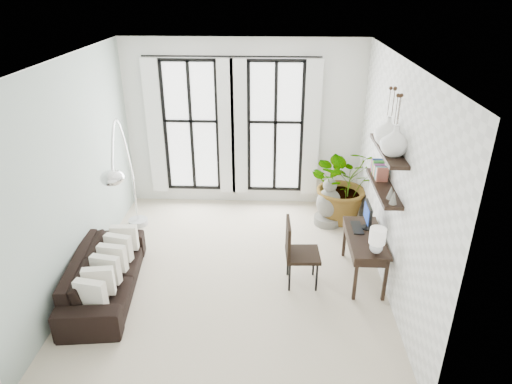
# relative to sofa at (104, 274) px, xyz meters

# --- Properties ---
(floor) EXTENTS (5.00, 5.00, 0.00)m
(floor) POSITION_rel_sofa_xyz_m (1.80, 0.58, -0.31)
(floor) COLOR beige
(floor) RESTS_ON ground
(ceiling) EXTENTS (5.00, 5.00, 0.00)m
(ceiling) POSITION_rel_sofa_xyz_m (1.80, 0.58, 2.89)
(ceiling) COLOR white
(ceiling) RESTS_ON wall_back
(wall_left) EXTENTS (0.00, 5.00, 5.00)m
(wall_left) POSITION_rel_sofa_xyz_m (-0.45, 0.58, 1.29)
(wall_left) COLOR #9FB2A8
(wall_left) RESTS_ON floor
(wall_right) EXTENTS (0.00, 5.00, 5.00)m
(wall_right) POSITION_rel_sofa_xyz_m (4.05, 0.58, 1.29)
(wall_right) COLOR white
(wall_right) RESTS_ON floor
(wall_back) EXTENTS (4.50, 0.00, 4.50)m
(wall_back) POSITION_rel_sofa_xyz_m (1.80, 3.08, 1.29)
(wall_back) COLOR white
(wall_back) RESTS_ON floor
(windows) EXTENTS (3.26, 0.13, 2.65)m
(windows) POSITION_rel_sofa_xyz_m (1.60, 3.01, 1.25)
(windows) COLOR white
(windows) RESTS_ON wall_back
(wall_shelves) EXTENTS (0.25, 1.30, 0.60)m
(wall_shelves) POSITION_rel_sofa_xyz_m (3.91, 0.58, 1.42)
(wall_shelves) COLOR black
(wall_shelves) RESTS_ON wall_right
(sofa) EXTENTS (1.06, 2.19, 0.62)m
(sofa) POSITION_rel_sofa_xyz_m (0.00, 0.00, 0.00)
(sofa) COLOR black
(sofa) RESTS_ON floor
(throw_pillows) EXTENTS (0.40, 1.52, 0.40)m
(throw_pillows) POSITION_rel_sofa_xyz_m (0.10, -0.00, 0.19)
(throw_pillows) COLOR silver
(throw_pillows) RESTS_ON sofa
(plant) EXTENTS (1.56, 1.42, 1.50)m
(plant) POSITION_rel_sofa_xyz_m (3.68, 2.37, 0.44)
(plant) COLOR #2D7228
(plant) RESTS_ON floor
(desk) EXTENTS (0.51, 1.21, 1.11)m
(desk) POSITION_rel_sofa_xyz_m (3.75, 0.49, 0.37)
(desk) COLOR black
(desk) RESTS_ON floor
(desk_chair) EXTENTS (0.51, 0.51, 1.03)m
(desk_chair) POSITION_rel_sofa_xyz_m (2.73, 0.35, 0.28)
(desk_chair) COLOR black
(desk_chair) RESTS_ON floor
(arc_lamp) EXTENTS (0.73, 2.29, 2.33)m
(arc_lamp) POSITION_rel_sofa_xyz_m (0.10, 1.02, 1.51)
(arc_lamp) COLOR silver
(arc_lamp) RESTS_ON floor
(buddha) EXTENTS (0.50, 0.50, 0.90)m
(buddha) POSITION_rel_sofa_xyz_m (3.39, 2.19, 0.07)
(buddha) COLOR slate
(buddha) RESTS_ON floor
(vase_a) EXTENTS (0.37, 0.37, 0.38)m
(vase_a) POSITION_rel_sofa_xyz_m (3.91, 0.29, 1.96)
(vase_a) COLOR white
(vase_a) RESTS_ON shelf_upper
(vase_b) EXTENTS (0.37, 0.37, 0.38)m
(vase_b) POSITION_rel_sofa_xyz_m (3.91, 0.69, 1.96)
(vase_b) COLOR white
(vase_b) RESTS_ON shelf_upper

